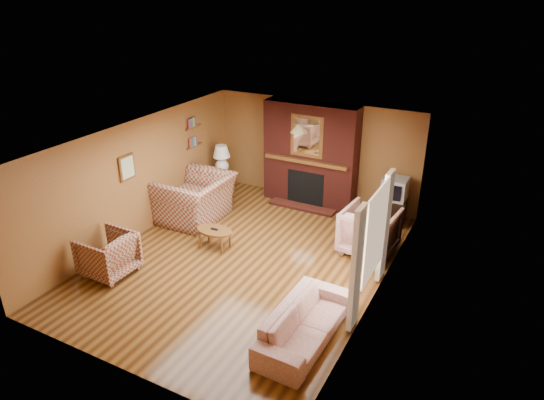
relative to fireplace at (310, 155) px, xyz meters
The scene contains 20 objects.
floor 3.21m from the fireplace, 90.00° to the right, with size 6.50×6.50×0.00m, color #40230D.
ceiling 3.22m from the fireplace, 90.00° to the right, with size 6.50×6.50×0.00m, color white.
wall_back 0.27m from the fireplace, 90.00° to the left, with size 6.50×6.50×0.00m, color #96582E.
wall_front 6.23m from the fireplace, 90.00° to the right, with size 6.50×6.50×0.00m, color #96582E.
wall_left 3.89m from the fireplace, 129.95° to the right, with size 6.50×6.50×0.00m, color #96582E.
wall_right 3.89m from the fireplace, 50.05° to the right, with size 6.50×6.50×0.00m, color #96582E.
fireplace is the anchor object (origin of this frame).
window_right 4.02m from the fireplace, 52.40° to the right, with size 0.10×1.85×2.00m.
bookshelf 2.72m from the fireplace, 156.05° to the right, with size 0.09×0.55×0.71m.
botanical_print 4.12m from the fireplace, 126.90° to the right, with size 0.05×0.40×0.50m.
pendant_light 1.07m from the fireplace, 90.00° to the right, with size 0.36×0.36×0.48m.
plaid_loveseat 2.80m from the fireplace, 133.02° to the right, with size 1.52×1.33×0.99m, color maroon.
plaid_armchair 4.99m from the fireplace, 113.32° to the right, with size 0.84×0.86×0.79m, color maroon.
floral_sofa 4.97m from the fireplace, 67.13° to the right, with size 1.94×0.76×0.57m, color beige.
floral_armchair 2.64m from the fireplace, 39.25° to the right, with size 0.98×1.01×0.92m, color beige.
coffee_table 3.08m from the fireplace, 105.26° to the right, with size 0.76×0.47×0.42m.
side_table 2.34m from the fireplace, 165.71° to the right, with size 0.43×0.43×0.58m, color brown.
table_lamp 2.18m from the fireplace, 165.71° to the right, with size 0.41×0.41×0.68m.
tv_stand 2.24m from the fireplace, ahead, with size 0.54×0.49×0.59m, color black.
crt_tv 2.09m from the fireplace, ahead, with size 0.51×0.51×0.47m.
Camera 1 is at (4.13, -6.81, 4.86)m, focal length 32.00 mm.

